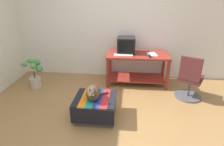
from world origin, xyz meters
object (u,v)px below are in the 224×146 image
(keyboard, at_px, (123,55))
(book, at_px, (152,55))
(stapler, at_px, (150,56))
(ottoman_with_blanket, at_px, (96,107))
(tv_monitor, at_px, (126,45))
(potted_plant, at_px, (35,74))
(office_chair, at_px, (190,81))
(desk, at_px, (137,64))
(cat, at_px, (93,93))

(keyboard, xyz_separation_m, book, (0.61, 0.11, -0.00))
(book, bearing_deg, stapler, -121.58)
(ottoman_with_blanket, bearing_deg, keyboard, 71.79)
(tv_monitor, distance_m, potted_plant, 2.10)
(office_chair, height_order, stapler, office_chair)
(keyboard, bearing_deg, desk, 22.34)
(book, height_order, ottoman_with_blanket, book)
(keyboard, relative_size, book, 1.49)
(ottoman_with_blanket, relative_size, office_chair, 0.76)
(tv_monitor, relative_size, keyboard, 0.99)
(cat, bearing_deg, ottoman_with_blanket, 44.40)
(tv_monitor, distance_m, ottoman_with_blanket, 1.67)
(ottoman_with_blanket, height_order, office_chair, office_chair)
(tv_monitor, distance_m, cat, 1.60)
(ottoman_with_blanket, xyz_separation_m, office_chair, (1.71, 0.78, 0.20))
(desk, height_order, book, book)
(desk, xyz_separation_m, keyboard, (-0.31, -0.15, 0.24))
(keyboard, distance_m, ottoman_with_blanket, 1.39)
(book, distance_m, potted_plant, 2.59)
(desk, relative_size, potted_plant, 2.22)
(desk, distance_m, ottoman_with_blanket, 1.57)
(book, height_order, stapler, stapler)
(book, xyz_separation_m, potted_plant, (-2.53, -0.36, -0.41))
(keyboard, distance_m, cat, 1.34)
(potted_plant, bearing_deg, keyboard, 7.55)
(stapler, bearing_deg, cat, -144.84)
(tv_monitor, relative_size, stapler, 3.59)
(keyboard, xyz_separation_m, cat, (-0.43, -1.25, -0.24))
(cat, relative_size, office_chair, 0.46)
(stapler, bearing_deg, potted_plant, 169.04)
(ottoman_with_blanket, distance_m, cat, 0.29)
(desk, distance_m, stapler, 0.39)
(desk, height_order, stapler, stapler)
(book, distance_m, office_chair, 0.94)
(tv_monitor, bearing_deg, book, -13.04)
(keyboard, height_order, book, keyboard)
(tv_monitor, height_order, potted_plant, tv_monitor)
(keyboard, height_order, ottoman_with_blanket, keyboard)
(keyboard, xyz_separation_m, potted_plant, (-1.92, -0.25, -0.41))
(keyboard, height_order, office_chair, office_chair)
(potted_plant, relative_size, office_chair, 0.69)
(tv_monitor, xyz_separation_m, cat, (-0.47, -1.48, -0.40))
(office_chair, xyz_separation_m, stapler, (-0.76, 0.40, 0.34))
(book, bearing_deg, keyboard, 179.38)
(keyboard, xyz_separation_m, ottoman_with_blanket, (-0.40, -1.22, -0.53))
(cat, distance_m, office_chair, 1.91)
(office_chair, bearing_deg, keyboard, 9.38)
(tv_monitor, xyz_separation_m, stapler, (0.51, -0.27, -0.15))
(office_chair, bearing_deg, desk, -2.55)
(tv_monitor, height_order, book, tv_monitor)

